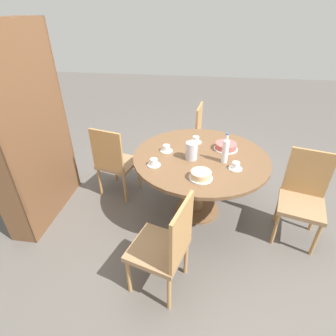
# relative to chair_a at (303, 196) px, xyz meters

# --- Properties ---
(ground_plane) EXTENTS (14.00, 14.00, 0.00)m
(ground_plane) POSITION_rel_chair_a_xyz_m (0.21, 1.02, -0.48)
(ground_plane) COLOR #56514C
(dining_table) EXTENTS (1.41, 1.41, 0.74)m
(dining_table) POSITION_rel_chair_a_xyz_m (0.21, 1.02, 0.14)
(dining_table) COLOR brown
(dining_table) RESTS_ON ground_plane
(chair_a) EXTENTS (0.52, 0.52, 0.92)m
(chair_a) POSITION_rel_chair_a_xyz_m (0.00, 0.00, 0.00)
(chair_a) COLOR #A87A47
(chair_a) RESTS_ON ground_plane
(chair_b) EXTENTS (0.47, 0.47, 0.92)m
(chair_b) POSITION_rel_chair_a_xyz_m (1.25, 0.95, 0.00)
(chair_b) COLOR #A87A47
(chair_b) RESTS_ON ground_plane
(chair_c) EXTENTS (0.51, 0.51, 0.92)m
(chair_c) POSITION_rel_chair_a_xyz_m (0.41, 2.04, 0.00)
(chair_c) COLOR #A87A47
(chair_c) RESTS_ON ground_plane
(chair_d) EXTENTS (0.52, 0.52, 0.92)m
(chair_d) POSITION_rel_chair_a_xyz_m (-0.80, 1.24, 0.00)
(chair_d) COLOR #A87A47
(chair_d) RESTS_ON ground_plane
(bookshelf) EXTENTS (1.06, 0.28, 1.99)m
(bookshelf) POSITION_rel_chair_a_xyz_m (-0.01, 2.73, 0.52)
(bookshelf) COLOR brown
(bookshelf) RESTS_ON ground_plane
(coffee_pot) EXTENTS (0.12, 0.12, 0.22)m
(coffee_pot) POSITION_rel_chair_a_xyz_m (0.14, 1.12, 0.36)
(coffee_pot) COLOR silver
(coffee_pot) RESTS_ON dining_table
(water_bottle) EXTENTS (0.06, 0.06, 0.31)m
(water_bottle) POSITION_rel_chair_a_xyz_m (0.12, 0.79, 0.39)
(water_bottle) COLOR silver
(water_bottle) RESTS_ON dining_table
(cake_main) EXTENTS (0.26, 0.26, 0.07)m
(cake_main) POSITION_rel_chair_a_xyz_m (0.40, 0.76, 0.29)
(cake_main) COLOR silver
(cake_main) RESTS_ON dining_table
(cake_second) EXTENTS (0.22, 0.22, 0.07)m
(cake_second) POSITION_rel_chair_a_xyz_m (-0.21, 1.01, 0.30)
(cake_second) COLOR silver
(cake_second) RESTS_ON dining_table
(cup_a) EXTENTS (0.13, 0.13, 0.07)m
(cup_a) POSITION_rel_chair_a_xyz_m (-0.04, 1.47, 0.29)
(cup_a) COLOR silver
(cup_a) RESTS_ON dining_table
(cup_b) EXTENTS (0.13, 0.13, 0.07)m
(cup_b) POSITION_rel_chair_a_xyz_m (0.52, 1.09, 0.29)
(cup_b) COLOR silver
(cup_b) RESTS_ON dining_table
(cup_c) EXTENTS (0.13, 0.13, 0.07)m
(cup_c) POSITION_rel_chair_a_xyz_m (-0.00, 0.68, 0.29)
(cup_c) COLOR silver
(cup_c) RESTS_ON dining_table
(cup_d) EXTENTS (0.13, 0.13, 0.07)m
(cup_d) POSITION_rel_chair_a_xyz_m (0.26, 1.39, 0.29)
(cup_d) COLOR silver
(cup_d) RESTS_ON dining_table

